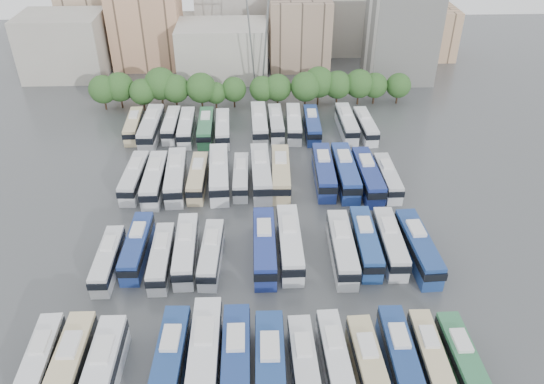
{
  "coord_description": "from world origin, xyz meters",
  "views": [
    {
      "loc": [
        0.54,
        -58.92,
        45.47
      ],
      "look_at": [
        3.1,
        5.46,
        3.0
      ],
      "focal_mm": 35.0,
      "sensor_mm": 36.0,
      "label": 1
    }
  ],
  "objects_px": {
    "bus_r2_s7": "(261,172)",
    "bus_r2_s11": "(345,172)",
    "bus_r0_s10": "(369,368)",
    "bus_r1_s10": "(342,248)",
    "bus_r1_s1": "(108,260)",
    "bus_r1_s5": "(211,253)",
    "apartment_tower": "(403,20)",
    "bus_r2_s1": "(135,177)",
    "electricity_pylon": "(258,4)",
    "bus_r0_s7": "(270,373)",
    "bus_r2_s2": "(155,179)",
    "bus_r3_s0": "(134,125)",
    "bus_r0_s0": "(40,364)",
    "bus_r1_s13": "(418,247)",
    "bus_r0_s1": "(69,370)",
    "bus_r0_s11": "(401,359)",
    "bus_r0_s2": "(102,375)",
    "bus_r3_s7": "(259,123)",
    "bus_r0_s6": "(236,363)",
    "bus_r3_s9": "(294,123)",
    "bus_r2_s3": "(176,176)",
    "bus_r1_s4": "(186,249)",
    "bus_r3_s12": "(347,123)",
    "bus_r3_s8": "(276,123)",
    "bus_r0_s5": "(205,357)",
    "bus_r0_s12": "(430,357)",
    "bus_r1_s3": "(162,257)",
    "bus_r2_s4": "(198,177)",
    "bus_r1_s11": "(365,242)",
    "bus_r2_s6": "(241,176)",
    "bus_r3_s2": "(171,125)",
    "bus_r2_s10": "(324,171)",
    "bus_r1_s2": "(137,247)",
    "bus_r3_s3": "(186,127)",
    "bus_r0_s4": "(170,362)",
    "bus_r3_s4": "(206,127)",
    "bus_r1_s7": "(264,246)",
    "bus_r2_s12": "(368,176)",
    "bus_r2_s5": "(219,173)",
    "bus_r3_s1": "(151,127)",
    "bus_r1_s8": "(290,243)",
    "bus_r1_s12": "(390,242)",
    "bus_r0_s13": "(463,362)"
  },
  "relations": [
    {
      "from": "bus_r3_s8",
      "to": "bus_r3_s12",
      "type": "xyz_separation_m",
      "value": [
        13.17,
        -0.78,
        0.1
      ]
    },
    {
      "from": "bus_r2_s4",
      "to": "bus_r3_s8",
      "type": "distance_m",
      "value": 22.93
    },
    {
      "from": "bus_r1_s1",
      "to": "bus_r1_s5",
      "type": "height_order",
      "value": "bus_r1_s5"
    },
    {
      "from": "electricity_pylon",
      "to": "bus_r2_s11",
      "type": "height_order",
      "value": "electricity_pylon"
    },
    {
      "from": "bus_r3_s9",
      "to": "bus_r3_s12",
      "type": "relative_size",
      "value": 1.0
    },
    {
      "from": "bus_r2_s12",
      "to": "bus_r2_s6",
      "type": "bearing_deg",
      "value": 175.34
    },
    {
      "from": "bus_r1_s2",
      "to": "bus_r2_s4",
      "type": "bearing_deg",
      "value": 70.46
    },
    {
      "from": "bus_r1_s10",
      "to": "bus_r2_s7",
      "type": "xyz_separation_m",
      "value": [
        -10.06,
        18.93,
        0.12
      ]
    },
    {
      "from": "bus_r0_s12",
      "to": "bus_r1_s7",
      "type": "bearing_deg",
      "value": 133.32
    },
    {
      "from": "bus_r1_s1",
      "to": "bus_r1_s10",
      "type": "bearing_deg",
      "value": 1.98
    },
    {
      "from": "bus_r0_s12",
      "to": "bus_r3_s3",
      "type": "height_order",
      "value": "bus_r3_s3"
    },
    {
      "from": "bus_r0_s2",
      "to": "bus_r3_s7",
      "type": "distance_m",
      "value": 57.64
    },
    {
      "from": "electricity_pylon",
      "to": "bus_r0_s7",
      "type": "relative_size",
      "value": 2.47
    },
    {
      "from": "bus_r0_s10",
      "to": "bus_r3_s8",
      "type": "relative_size",
      "value": 1.02
    },
    {
      "from": "bus_r2_s6",
      "to": "bus_r3_s2",
      "type": "distance_m",
      "value": 22.97
    },
    {
      "from": "bus_r0_s0",
      "to": "bus_r1_s13",
      "type": "bearing_deg",
      "value": 19.29
    },
    {
      "from": "bus_r2_s3",
      "to": "bus_r3_s7",
      "type": "bearing_deg",
      "value": 51.0
    },
    {
      "from": "bus_r0_s11",
      "to": "bus_r1_s10",
      "type": "height_order",
      "value": "bus_r1_s10"
    },
    {
      "from": "bus_r0_s12",
      "to": "bus_r2_s11",
      "type": "height_order",
      "value": "bus_r2_s11"
    },
    {
      "from": "bus_r0_s6",
      "to": "bus_r2_s12",
      "type": "xyz_separation_m",
      "value": [
        19.96,
        34.94,
        0.01
      ]
    },
    {
      "from": "bus_r0_s1",
      "to": "bus_r3_s8",
      "type": "distance_m",
      "value": 59.62
    },
    {
      "from": "bus_r0_s13",
      "to": "bus_r1_s8",
      "type": "xyz_separation_m",
      "value": [
        -16.22,
        19.46,
        0.26
      ]
    },
    {
      "from": "bus_r1_s1",
      "to": "bus_r0_s0",
      "type": "bearing_deg",
      "value": -101.38
    },
    {
      "from": "bus_r0_s5",
      "to": "bus_r1_s5",
      "type": "xyz_separation_m",
      "value": [
        -0.28,
        16.68,
        -0.39
      ]
    },
    {
      "from": "bus_r2_s12",
      "to": "bus_r0_s6",
      "type": "bearing_deg",
      "value": -121.02
    },
    {
      "from": "apartment_tower",
      "to": "bus_r2_s1",
      "type": "distance_m",
      "value": 70.21
    },
    {
      "from": "bus_r0_s11",
      "to": "bus_r2_s3",
      "type": "distance_m",
      "value": 44.89
    },
    {
      "from": "bus_r1_s4",
      "to": "bus_r2_s10",
      "type": "height_order",
      "value": "bus_r2_s10"
    },
    {
      "from": "bus_r0_s1",
      "to": "bus_r0_s4",
      "type": "height_order",
      "value": "bus_r0_s1"
    },
    {
      "from": "bus_r3_s9",
      "to": "bus_r0_s10",
      "type": "bearing_deg",
      "value": -84.11
    },
    {
      "from": "bus_r1_s2",
      "to": "bus_r1_s5",
      "type": "distance_m",
      "value": 9.81
    },
    {
      "from": "bus_r1_s12",
      "to": "bus_r3_s9",
      "type": "bearing_deg",
      "value": 106.5
    },
    {
      "from": "electricity_pylon",
      "to": "bus_r1_s11",
      "type": "distance_m",
      "value": 59.15
    },
    {
      "from": "bus_r2_s2",
      "to": "bus_r3_s0",
      "type": "relative_size",
      "value": 1.14
    },
    {
      "from": "bus_r0_s2",
      "to": "bus_r2_s3",
      "type": "xyz_separation_m",
      "value": [
        3.1,
        37.04,
        0.01
      ]
    },
    {
      "from": "bus_r0_s1",
      "to": "bus_r1_s5",
      "type": "distance_m",
      "value": 21.97
    },
    {
      "from": "bus_r0_s0",
      "to": "bus_r0_s7",
      "type": "height_order",
      "value": "bus_r0_s7"
    },
    {
      "from": "bus_r1_s3",
      "to": "bus_r3_s9",
      "type": "bearing_deg",
      "value": 61.94
    },
    {
      "from": "bus_r2_s5",
      "to": "bus_r2_s7",
      "type": "distance_m",
      "value": 6.59
    },
    {
      "from": "bus_r1_s1",
      "to": "bus_r1_s11",
      "type": "height_order",
      "value": "bus_r1_s11"
    },
    {
      "from": "bus_r1_s8",
      "to": "bus_r3_s7",
      "type": "bearing_deg",
      "value": 95.02
    },
    {
      "from": "bus_r2_s11",
      "to": "bus_r3_s4",
      "type": "xyz_separation_m",
      "value": [
        -23.15,
        17.16,
        -0.25
      ]
    },
    {
      "from": "bus_r0_s10",
      "to": "bus_r1_s11",
      "type": "distance_m",
      "value": 20.0
    },
    {
      "from": "bus_r2_s2",
      "to": "bus_r3_s1",
      "type": "height_order",
      "value": "bus_r3_s1"
    },
    {
      "from": "bus_r0_s10",
      "to": "bus_r1_s10",
      "type": "bearing_deg",
      "value": 87.53
    },
    {
      "from": "bus_r2_s7",
      "to": "bus_r2_s11",
      "type": "bearing_deg",
      "value": -2.94
    },
    {
      "from": "bus_r2_s4",
      "to": "bus_r2_s7",
      "type": "xyz_separation_m",
      "value": [
        9.9,
        0.57,
        0.3
      ]
    },
    {
      "from": "bus_r0_s6",
      "to": "bus_r0_s10",
      "type": "xyz_separation_m",
      "value": [
        13.25,
        -0.99,
        -0.23
      ]
    },
    {
      "from": "bus_r0_s10",
      "to": "bus_r0_s4",
      "type": "bearing_deg",
      "value": 173.99
    },
    {
      "from": "bus_r1_s10",
      "to": "bus_r1_s4",
      "type": "bearing_deg",
      "value": 179.3
    }
  ]
}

